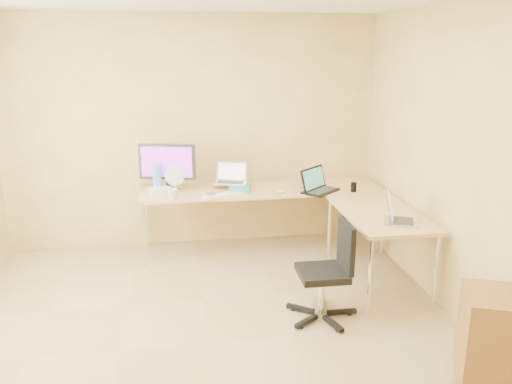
{
  "coord_description": "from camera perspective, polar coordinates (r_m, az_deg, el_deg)",
  "views": [
    {
      "loc": [
        -0.16,
        -3.56,
        2.22
      ],
      "look_at": [
        0.55,
        1.1,
        0.9
      ],
      "focal_mm": 36.04,
      "sensor_mm": 36.0,
      "label": 1
    }
  ],
  "objects": [
    {
      "name": "laptop_center",
      "position": [
        5.66,
        -2.89,
        2.07
      ],
      "size": [
        0.42,
        0.36,
        0.23
      ],
      "primitive_type": "cube",
      "rotation": [
        0.0,
        0.0,
        -0.32
      ],
      "color": "silver",
      "rests_on": "desk_main"
    },
    {
      "name": "laptop_return",
      "position": [
        4.71,
        15.93,
        -1.96
      ],
      "size": [
        0.43,
        0.39,
        0.23
      ],
      "primitive_type": "cube",
      "rotation": [
        0.0,
        0.0,
        1.15
      ],
      "color": "#B2B5CC",
      "rests_on": "desk_return"
    },
    {
      "name": "cabinet",
      "position": [
        3.91,
        24.51,
        -14.34
      ],
      "size": [
        0.5,
        0.55,
        0.62
      ],
      "primitive_type": "cube",
      "rotation": [
        0.0,
        0.0,
        -0.39
      ],
      "color": "olive",
      "rests_on": "ground"
    },
    {
      "name": "desk_main",
      "position": [
        5.79,
        0.59,
        -3.05
      ],
      "size": [
        2.65,
        0.7,
        0.73
      ],
      "primitive_type": "cube",
      "color": "tan",
      "rests_on": "ground"
    },
    {
      "name": "floor",
      "position": [
        4.2,
        -5.37,
        -16.35
      ],
      "size": [
        4.5,
        4.5,
        0.0
      ],
      "primitive_type": "plane",
      "color": "tan",
      "rests_on": "ground"
    },
    {
      "name": "keyboard",
      "position": [
        5.39,
        -3.69,
        -0.34
      ],
      "size": [
        0.46,
        0.29,
        0.02
      ],
      "primitive_type": "cube",
      "rotation": [
        0.0,
        0.0,
        0.39
      ],
      "color": "silver",
      "rests_on": "desk_main"
    },
    {
      "name": "water_bottle",
      "position": [
        5.55,
        -10.91,
        1.47
      ],
      "size": [
        0.11,
        0.11,
        0.32
      ],
      "primitive_type": "cylinder",
      "rotation": [
        0.0,
        0.0,
        0.2
      ],
      "color": "#4F8CDA",
      "rests_on": "desk_main"
    },
    {
      "name": "cd_stack",
      "position": [
        5.4,
        -4.97,
        -0.28
      ],
      "size": [
        0.13,
        0.13,
        0.03
      ],
      "primitive_type": "cylinder",
      "rotation": [
        0.0,
        0.0,
        -0.27
      ],
      "color": "#ADAAC5",
      "rests_on": "desk_main"
    },
    {
      "name": "book_stack",
      "position": [
        5.59,
        -1.8,
        0.43
      ],
      "size": [
        0.28,
        0.34,
        0.05
      ],
      "primitive_type": "cube",
      "rotation": [
        0.0,
        0.0,
        -0.21
      ],
      "color": "teal",
      "rests_on": "desk_main"
    },
    {
      "name": "wall_right",
      "position": [
        4.32,
        23.18,
        2.06
      ],
      "size": [
        0.0,
        4.5,
        4.5
      ],
      "primitive_type": "plane",
      "rotation": [
        1.57,
        0.0,
        -1.57
      ],
      "color": "#E4CA7A",
      "rests_on": "ground"
    },
    {
      "name": "white_box",
      "position": [
        5.49,
        -10.58,
        0.03
      ],
      "size": [
        0.25,
        0.21,
        0.08
      ],
      "primitive_type": "cube",
      "rotation": [
        0.0,
        0.0,
        0.31
      ],
      "color": "beige",
      "rests_on": "desk_main"
    },
    {
      "name": "mug",
      "position": [
        5.31,
        -9.25,
        -0.26
      ],
      "size": [
        0.15,
        0.15,
        0.11
      ],
      "primitive_type": "imported",
      "rotation": [
        0.0,
        0.0,
        0.33
      ],
      "color": "silver",
      "rests_on": "desk_main"
    },
    {
      "name": "papers",
      "position": [
        5.73,
        -10.41,
        0.33
      ],
      "size": [
        0.37,
        0.41,
        0.01
      ],
      "primitive_type": "cube",
      "rotation": [
        0.0,
        0.0,
        0.5
      ],
      "color": "silver",
      "rests_on": "desk_main"
    },
    {
      "name": "monitor",
      "position": [
        5.57,
        -9.81,
        2.68
      ],
      "size": [
        0.64,
        0.34,
        0.52
      ],
      "primitive_type": "cube",
      "rotation": [
        0.0,
        0.0,
        -0.25
      ],
      "color": "#252525",
      "rests_on": "desk_main"
    },
    {
      "name": "office_chair",
      "position": [
        4.34,
        7.39,
        -7.83
      ],
      "size": [
        0.52,
        0.52,
        0.85
      ],
      "primitive_type": "cube",
      "rotation": [
        0.0,
        0.0,
        -0.01
      ],
      "color": "black",
      "rests_on": "ground"
    },
    {
      "name": "mouse",
      "position": [
        5.48,
        2.74,
        0.03
      ],
      "size": [
        0.11,
        0.08,
        0.04
      ],
      "primitive_type": "ellipsoid",
      "rotation": [
        0.0,
        0.0,
        -0.13
      ],
      "color": "silver",
      "rests_on": "desk_main"
    },
    {
      "name": "laptop_black",
      "position": [
        5.55,
        7.21,
        1.31
      ],
      "size": [
        0.51,
        0.5,
        0.26
      ],
      "primitive_type": "cube",
      "rotation": [
        0.0,
        0.0,
        0.74
      ],
      "color": "black",
      "rests_on": "desk_main"
    },
    {
      "name": "wall_front",
      "position": [
        1.61,
        -1.36,
        -19.21
      ],
      "size": [
        4.5,
        0.0,
        4.5
      ],
      "primitive_type": "plane",
      "rotation": [
        -1.57,
        0.0,
        0.0
      ],
      "color": "#E4CA7A",
      "rests_on": "ground"
    },
    {
      "name": "desk_fan",
      "position": [
        5.57,
        -9.01,
        1.32
      ],
      "size": [
        0.25,
        0.25,
        0.26
      ],
      "primitive_type": "cylinder",
      "rotation": [
        0.0,
        0.0,
        0.24
      ],
      "color": "white",
      "rests_on": "desk_main"
    },
    {
      "name": "desk_return",
      "position": [
        5.13,
        13.3,
        -5.98
      ],
      "size": [
        0.7,
        1.3,
        0.73
      ],
      "primitive_type": "cube",
      "color": "tan",
      "rests_on": "ground"
    },
    {
      "name": "black_cup",
      "position": [
        5.62,
        10.78,
        0.54
      ],
      "size": [
        0.07,
        0.07,
        0.1
      ],
      "primitive_type": "cylinder",
      "rotation": [
        0.0,
        0.0,
        0.27
      ],
      "color": "black",
      "rests_on": "desk_main"
    },
    {
      "name": "wall_back",
      "position": [
        5.89,
        -7.05,
        6.53
      ],
      "size": [
        4.5,
        0.0,
        4.5
      ],
      "primitive_type": "plane",
      "rotation": [
        1.57,
        0.0,
        0.0
      ],
      "color": "#E4CA7A",
      "rests_on": "ground"
    }
  ]
}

